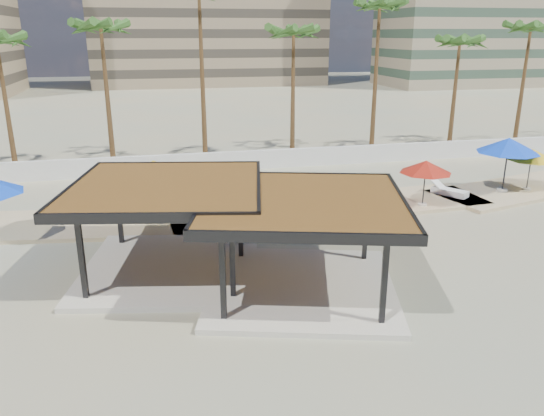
{
  "coord_description": "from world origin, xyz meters",
  "views": [
    {
      "loc": [
        -6.46,
        -16.68,
        8.28
      ],
      "look_at": [
        -1.8,
        3.71,
        1.4
      ],
      "focal_mm": 35.0,
      "sensor_mm": 36.0,
      "label": 1
    }
  ],
  "objects_px": {
    "lounger_c": "(449,192)",
    "lounger_a": "(259,203)",
    "pavilion_west": "(168,219)",
    "lounger_b": "(328,211)",
    "umbrella_c": "(426,167)",
    "pavilion_central": "(303,236)"
  },
  "relations": [
    {
      "from": "lounger_c",
      "to": "lounger_a",
      "type": "bearing_deg",
      "value": 54.12
    },
    {
      "from": "pavilion_west",
      "to": "lounger_a",
      "type": "distance_m",
      "value": 7.86
    },
    {
      "from": "pavilion_west",
      "to": "lounger_b",
      "type": "relative_size",
      "value": 3.92
    },
    {
      "from": "lounger_a",
      "to": "umbrella_c",
      "type": "bearing_deg",
      "value": -102.1
    },
    {
      "from": "lounger_a",
      "to": "lounger_b",
      "type": "relative_size",
      "value": 1.08
    },
    {
      "from": "pavilion_central",
      "to": "lounger_a",
      "type": "distance_m",
      "value": 8.89
    },
    {
      "from": "pavilion_central",
      "to": "lounger_b",
      "type": "xyz_separation_m",
      "value": [
        3.26,
        6.87,
        -1.61
      ]
    },
    {
      "from": "pavilion_west",
      "to": "lounger_c",
      "type": "relative_size",
      "value": 3.89
    },
    {
      "from": "pavilion_central",
      "to": "lounger_a",
      "type": "height_order",
      "value": "pavilion_central"
    },
    {
      "from": "lounger_b",
      "to": "pavilion_west",
      "type": "bearing_deg",
      "value": 130.08
    },
    {
      "from": "pavilion_central",
      "to": "pavilion_west",
      "type": "height_order",
      "value": "pavilion_west"
    },
    {
      "from": "umbrella_c",
      "to": "lounger_a",
      "type": "bearing_deg",
      "value": 168.45
    },
    {
      "from": "lounger_a",
      "to": "lounger_c",
      "type": "height_order",
      "value": "lounger_a"
    },
    {
      "from": "umbrella_c",
      "to": "lounger_b",
      "type": "bearing_deg",
      "value": -177.21
    },
    {
      "from": "pavilion_central",
      "to": "lounger_c",
      "type": "relative_size",
      "value": 4.03
    },
    {
      "from": "pavilion_central",
      "to": "pavilion_west",
      "type": "distance_m",
      "value": 4.97
    },
    {
      "from": "pavilion_central",
      "to": "umbrella_c",
      "type": "bearing_deg",
      "value": 56.76
    },
    {
      "from": "lounger_c",
      "to": "pavilion_central",
      "type": "bearing_deg",
      "value": 94.65
    },
    {
      "from": "umbrella_c",
      "to": "lounger_a",
      "type": "relative_size",
      "value": 1.42
    },
    {
      "from": "pavilion_west",
      "to": "lounger_b",
      "type": "bearing_deg",
      "value": 41.26
    },
    {
      "from": "umbrella_c",
      "to": "lounger_b",
      "type": "relative_size",
      "value": 1.54
    },
    {
      "from": "pavilion_central",
      "to": "lounger_a",
      "type": "xyz_separation_m",
      "value": [
        0.28,
        8.74,
        -1.59
      ]
    }
  ]
}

